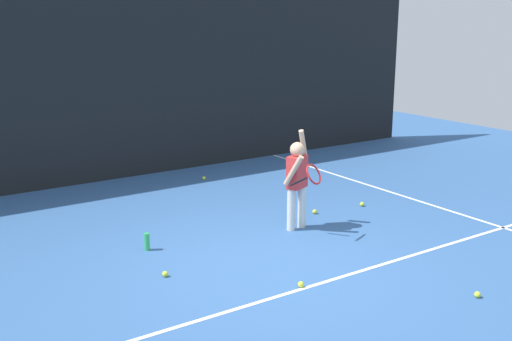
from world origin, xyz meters
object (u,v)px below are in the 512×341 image
at_px(tennis_ball_6, 362,204).
at_px(tennis_ball_3, 204,178).
at_px(tennis_ball_1, 478,295).
at_px(tennis_ball_2, 315,212).
at_px(tennis_ball_0, 301,284).
at_px(tennis_ball_5, 165,274).
at_px(water_bottle, 147,242).
at_px(tennis_player, 298,178).

bearing_deg(tennis_ball_6, tennis_ball_3, 114.78).
bearing_deg(tennis_ball_1, tennis_ball_2, 83.49).
distance_m(tennis_ball_0, tennis_ball_5, 1.52).
bearing_deg(tennis_ball_0, tennis_ball_5, 135.82).
bearing_deg(tennis_ball_2, tennis_ball_3, 99.04).
bearing_deg(water_bottle, tennis_ball_5, -101.01).
xyz_separation_m(water_bottle, tennis_ball_3, (2.23, 2.55, -0.08)).
distance_m(tennis_ball_0, tennis_ball_2, 2.54).
bearing_deg(water_bottle, tennis_ball_3, 48.92).
relative_size(tennis_player, water_bottle, 6.14).
distance_m(tennis_ball_5, tennis_ball_6, 3.71).
bearing_deg(tennis_ball_5, tennis_ball_3, 54.93).
distance_m(water_bottle, tennis_ball_6, 3.48).
relative_size(water_bottle, tennis_ball_3, 3.33).
height_order(water_bottle, tennis_ball_6, water_bottle).
bearing_deg(tennis_ball_5, tennis_ball_2, 16.24).
distance_m(tennis_player, tennis_ball_1, 2.81).
bearing_deg(tennis_player, water_bottle, 146.29).
distance_m(tennis_ball_3, tennis_ball_5, 4.16).
xyz_separation_m(water_bottle, tennis_ball_2, (2.64, -0.04, -0.08)).
bearing_deg(tennis_ball_0, tennis_player, 53.86).
xyz_separation_m(tennis_ball_1, tennis_ball_6, (1.19, 2.97, 0.00)).
bearing_deg(tennis_ball_3, tennis_ball_0, -106.26).
bearing_deg(tennis_ball_2, tennis_player, -148.76).
relative_size(tennis_ball_0, tennis_ball_5, 1.00).
distance_m(water_bottle, tennis_ball_5, 0.87).
distance_m(tennis_player, tennis_ball_3, 3.05).
relative_size(water_bottle, tennis_ball_1, 3.33).
bearing_deg(tennis_ball_2, tennis_ball_5, -163.76).
xyz_separation_m(tennis_ball_0, tennis_ball_6, (2.55, 1.76, 0.00)).
height_order(tennis_ball_5, tennis_ball_6, same).
bearing_deg(tennis_ball_5, tennis_ball_6, 10.92).
relative_size(tennis_ball_2, tennis_ball_3, 1.00).
xyz_separation_m(water_bottle, tennis_ball_6, (3.48, -0.15, -0.08)).
relative_size(tennis_player, tennis_ball_1, 20.46).
distance_m(tennis_ball_1, tennis_ball_6, 3.20).
xyz_separation_m(tennis_ball_3, tennis_ball_5, (-2.39, -3.41, 0.00)).
bearing_deg(tennis_ball_5, tennis_player, 11.42).
distance_m(tennis_ball_1, tennis_ball_3, 5.68).
height_order(tennis_ball_1, tennis_ball_5, same).
bearing_deg(tennis_ball_3, tennis_player, -93.98).
bearing_deg(tennis_ball_0, tennis_ball_2, 47.57).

